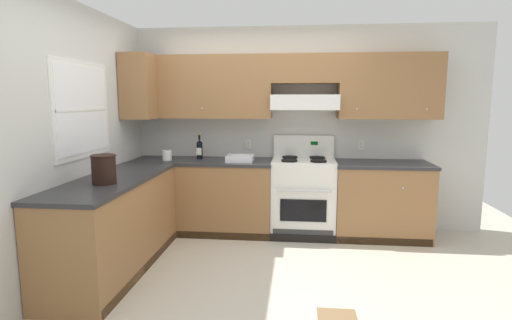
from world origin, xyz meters
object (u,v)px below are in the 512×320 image
at_px(stove, 303,196).
at_px(wine_bottle, 200,149).
at_px(bucket, 104,169).
at_px(paper_towel_roll, 167,155).
at_px(bowl, 240,159).

distance_m(stove, wine_bottle, 1.42).
xyz_separation_m(bucket, paper_towel_roll, (0.10, 1.43, -0.07)).
relative_size(bowl, bucket, 1.23).
height_order(stove, paper_towel_roll, stove).
bearing_deg(paper_towel_roll, bucket, -93.92).
bearing_deg(stove, bowl, -172.28).
bearing_deg(wine_bottle, bowl, -18.33).
relative_size(wine_bottle, bowl, 1.02).
xyz_separation_m(stove, paper_towel_roll, (-1.67, -0.07, 0.49)).
bearing_deg(bowl, wine_bottle, 161.67).
relative_size(stove, bucket, 4.65).
bearing_deg(stove, bucket, -139.57).
relative_size(wine_bottle, paper_towel_roll, 2.66).
height_order(stove, bowl, stove).
height_order(stove, bucket, stove).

